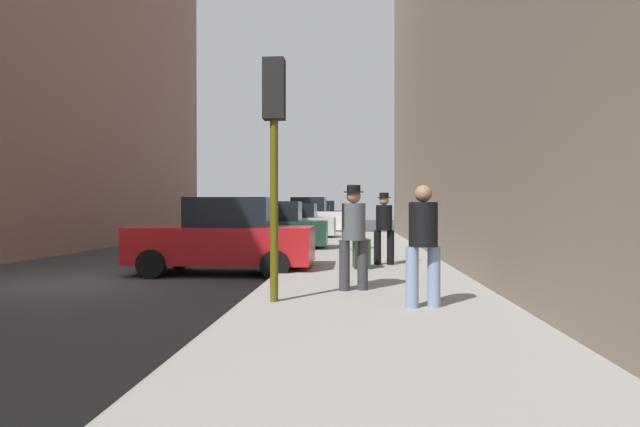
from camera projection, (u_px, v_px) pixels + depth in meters
ground_plane at (79, 283)px, 10.30m from camera, size 120.00×120.00×0.00m
sidewalk at (370, 282)px, 9.87m from camera, size 4.00×40.00×0.15m
parked_red_hatchback at (225, 238)px, 11.73m from camera, size 4.22×2.09×1.79m
parked_dark_green_sedan at (269, 228)px, 17.71m from camera, size 4.24×2.14×1.79m
parked_silver_sedan at (293, 223)px, 24.51m from camera, size 4.22×2.10×1.79m
parked_white_van at (306, 217)px, 30.96m from camera, size 4.65×2.15×2.25m
parked_blue_sedan at (315, 218)px, 37.65m from camera, size 4.24×2.13×1.79m
parked_black_suv at (321, 215)px, 43.97m from camera, size 4.62×2.11×2.25m
fire_hydrant at (305, 250)px, 12.41m from camera, size 0.42×0.22×0.70m
traffic_light at (274, 126)px, 7.39m from camera, size 0.32×0.32×3.60m
pedestrian_with_fedora at (384, 225)px, 12.30m from camera, size 0.51×0.42×1.78m
pedestrian_in_tan_coat at (351, 221)px, 16.82m from camera, size 0.51×0.42×1.71m
pedestrian_with_beanie at (354, 232)px, 8.42m from camera, size 0.53×0.50×1.78m
pedestrian_in_jeans at (423, 239)px, 6.96m from camera, size 0.53×0.48×1.71m
rolling_suitcase at (361, 253)px, 11.61m from camera, size 0.42×0.60×1.04m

